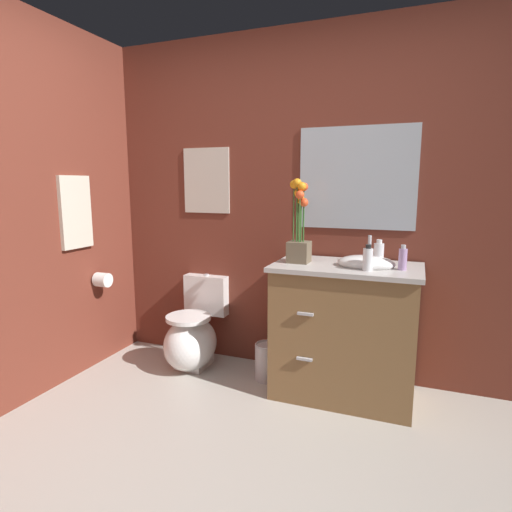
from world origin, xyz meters
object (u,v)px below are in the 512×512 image
at_px(vanity_cabinet, 345,329).
at_px(flower_vase, 299,231).
at_px(wall_poster, 206,181).
at_px(lotion_bottle, 368,259).
at_px(soap_bottle, 403,259).
at_px(wall_mirror, 357,178).
at_px(hanging_towel, 76,212).
at_px(toilet_paper_roll, 103,280).
at_px(toilet, 193,336).
at_px(trash_bin, 267,361).
at_px(hand_wash_bottle, 379,254).

relative_size(vanity_cabinet, flower_vase, 1.94).
bearing_deg(wall_poster, lotion_bottle, -18.20).
distance_m(soap_bottle, wall_mirror, 0.68).
distance_m(hanging_towel, toilet_paper_roll, 0.56).
xyz_separation_m(vanity_cabinet, soap_bottle, (0.34, -0.04, 0.50)).
bearing_deg(toilet, wall_mirror, 12.97).
bearing_deg(trash_bin, toilet, 179.69).
relative_size(wall_poster, wall_mirror, 0.63).
xyz_separation_m(hand_wash_bottle, hanging_towel, (-2.08, -0.36, 0.24)).
bearing_deg(soap_bottle, trash_bin, 176.25).
bearing_deg(vanity_cabinet, toilet, 178.70).
xyz_separation_m(flower_vase, wall_poster, (-0.85, 0.31, 0.33)).
height_order(soap_bottle, lotion_bottle, lotion_bottle).
bearing_deg(wall_mirror, trash_bin, -153.81).
bearing_deg(hanging_towel, hand_wash_bottle, 9.85).
bearing_deg(flower_vase, toilet_paper_roll, -174.38).
relative_size(hanging_towel, toilet_paper_roll, 4.73).
relative_size(vanity_cabinet, toilet_paper_roll, 9.76).
bearing_deg(hanging_towel, lotion_bottle, 5.68).
height_order(lotion_bottle, wall_poster, wall_poster).
bearing_deg(hanging_towel, trash_bin, 15.08).
distance_m(flower_vase, hand_wash_bottle, 0.53).
xyz_separation_m(flower_vase, toilet_paper_roll, (-1.52, -0.15, -0.42)).
height_order(toilet, soap_bottle, soap_bottle).
relative_size(vanity_cabinet, trash_bin, 3.95).
bearing_deg(wall_mirror, wall_poster, 180.00).
distance_m(wall_mirror, toilet_paper_roll, 2.04).
relative_size(toilet, hanging_towel, 1.33).
distance_m(vanity_cabinet, lotion_bottle, 0.54).
xyz_separation_m(trash_bin, wall_poster, (-0.61, 0.27, 1.30)).
bearing_deg(lotion_bottle, hanging_towel, -174.32).
bearing_deg(lotion_bottle, toilet_paper_roll, -179.00).
bearing_deg(toilet_paper_roll, vanity_cabinet, 5.28).
bearing_deg(wall_poster, wall_mirror, 0.00).
xyz_separation_m(hanging_towel, toilet_paper_roll, (0.06, 0.17, -0.53)).
xyz_separation_m(vanity_cabinet, flower_vase, (-0.32, -0.02, 0.64)).
bearing_deg(hand_wash_bottle, vanity_cabinet, -172.82).
bearing_deg(vanity_cabinet, hand_wash_bottle, 7.18).
bearing_deg(soap_bottle, hanging_towel, -172.27).
bearing_deg(flower_vase, hanging_towel, -168.61).
height_order(vanity_cabinet, soap_bottle, vanity_cabinet).
bearing_deg(hanging_towel, soap_bottle, 7.73).
relative_size(lotion_bottle, toilet_paper_roll, 1.45).
distance_m(soap_bottle, hanging_towel, 2.26).
distance_m(wall_poster, wall_mirror, 1.16).
xyz_separation_m(lotion_bottle, hanging_towel, (-2.04, -0.20, 0.24)).
distance_m(lotion_bottle, toilet_paper_roll, 2.00).
relative_size(toilet, vanity_cabinet, 0.64).
relative_size(wall_poster, toilet_paper_roll, 4.59).
relative_size(lotion_bottle, wall_poster, 0.32).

